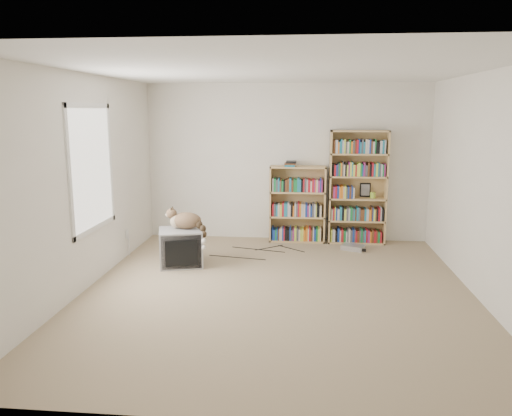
# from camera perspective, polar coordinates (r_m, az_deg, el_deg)

# --- Properties ---
(floor) EXTENTS (4.50, 5.00, 0.01)m
(floor) POSITION_cam_1_polar(r_m,az_deg,el_deg) (5.89, 2.44, -9.53)
(floor) COLOR #9F866C
(floor) RESTS_ON ground
(wall_back) EXTENTS (4.50, 0.02, 2.50)m
(wall_back) POSITION_cam_1_polar(r_m,az_deg,el_deg) (8.06, 3.49, 5.19)
(wall_back) COLOR white
(wall_back) RESTS_ON floor
(wall_front) EXTENTS (4.50, 0.02, 2.50)m
(wall_front) POSITION_cam_1_polar(r_m,az_deg,el_deg) (3.13, 0.12, -4.15)
(wall_front) COLOR white
(wall_front) RESTS_ON floor
(wall_left) EXTENTS (0.02, 5.00, 2.50)m
(wall_left) POSITION_cam_1_polar(r_m,az_deg,el_deg) (6.12, -19.02, 2.74)
(wall_left) COLOR white
(wall_left) RESTS_ON floor
(wall_right) EXTENTS (0.02, 5.00, 2.50)m
(wall_right) POSITION_cam_1_polar(r_m,az_deg,el_deg) (5.91, 24.92, 2.03)
(wall_right) COLOR white
(wall_right) RESTS_ON floor
(ceiling) EXTENTS (4.50, 5.00, 0.02)m
(ceiling) POSITION_cam_1_polar(r_m,az_deg,el_deg) (5.53, 2.66, 15.49)
(ceiling) COLOR white
(ceiling) RESTS_ON wall_back
(window) EXTENTS (0.02, 1.22, 1.52)m
(window) POSITION_cam_1_polar(r_m,az_deg,el_deg) (6.28, -18.26, 4.37)
(window) COLOR white
(window) RESTS_ON wall_left
(crt_tv) EXTENTS (0.68, 0.64, 0.49)m
(crt_tv) POSITION_cam_1_polar(r_m,az_deg,el_deg) (6.88, -8.57, -4.46)
(crt_tv) COLOR gray
(crt_tv) RESTS_ON floor
(cat) EXTENTS (0.61, 0.44, 0.49)m
(cat) POSITION_cam_1_polar(r_m,az_deg,el_deg) (6.80, -7.70, -1.73)
(cat) COLOR #322314
(cat) RESTS_ON crt_tv
(bookcase_tall) EXTENTS (0.89, 0.30, 1.78)m
(bookcase_tall) POSITION_cam_1_polar(r_m,az_deg,el_deg) (8.01, 11.52, 2.03)
(bookcase_tall) COLOR tan
(bookcase_tall) RESTS_ON floor
(bookcase_short) EXTENTS (0.88, 0.30, 1.21)m
(bookcase_short) POSITION_cam_1_polar(r_m,az_deg,el_deg) (8.02, 4.76, 0.10)
(bookcase_short) COLOR tan
(bookcase_short) RESTS_ON floor
(book_stack) EXTENTS (0.19, 0.25, 0.08)m
(book_stack) POSITION_cam_1_polar(r_m,az_deg,el_deg) (7.88, 4.03, 5.08)
(book_stack) COLOR #B01724
(book_stack) RESTS_ON bookcase_short
(green_mug) EXTENTS (0.08, 0.08, 0.09)m
(green_mug) POSITION_cam_1_polar(r_m,az_deg,el_deg) (8.03, 13.20, 1.45)
(green_mug) COLOR #9EC839
(green_mug) RESTS_ON bookcase_tall
(framed_print) EXTENTS (0.17, 0.05, 0.22)m
(framed_print) POSITION_cam_1_polar(r_m,az_deg,el_deg) (8.10, 12.37, 2.04)
(framed_print) COLOR black
(framed_print) RESTS_ON bookcase_tall
(dvd_player) EXTENTS (0.39, 0.34, 0.07)m
(dvd_player) POSITION_cam_1_polar(r_m,az_deg,el_deg) (7.72, 11.04, -4.43)
(dvd_player) COLOR #BBBBC0
(dvd_player) RESTS_ON floor
(wall_outlet) EXTENTS (0.01, 0.08, 0.13)m
(wall_outlet) POSITION_cam_1_polar(r_m,az_deg,el_deg) (7.43, -14.51, -2.93)
(wall_outlet) COLOR silver
(wall_outlet) RESTS_ON wall_left
(floor_cables) EXTENTS (1.20, 0.70, 0.01)m
(floor_cables) POSITION_cam_1_polar(r_m,az_deg,el_deg) (7.39, 2.54, -5.19)
(floor_cables) COLOR black
(floor_cables) RESTS_ON floor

